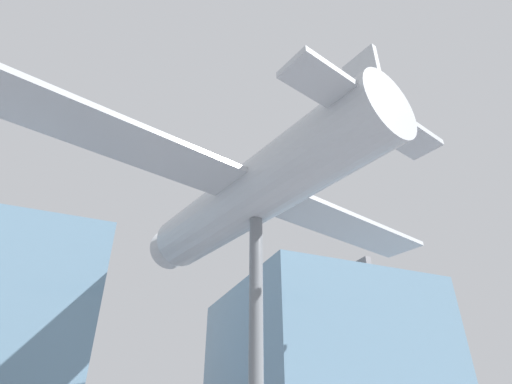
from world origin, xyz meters
The scene contains 3 objects.
glass_pavilion_right centered at (9.98, 13.12, 4.79)m, with size 11.74×13.25×10.16m.
support_pylon_central centered at (0.00, 0.00, 3.74)m, with size 0.42×0.42×7.47m.
suspended_airplane centered at (-0.06, 0.23, 8.55)m, with size 17.14×12.67×3.32m.
Camera 1 is at (-4.56, -10.93, 1.58)m, focal length 28.00 mm.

